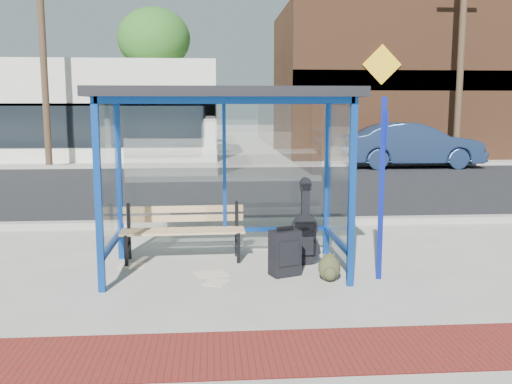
{
  "coord_description": "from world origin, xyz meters",
  "views": [
    {
      "loc": [
        -0.17,
        -7.41,
        2.19
      ],
      "look_at": [
        0.41,
        0.2,
        1.04
      ],
      "focal_mm": 40.0,
      "sensor_mm": 36.0,
      "label": 1
    }
  ],
  "objects": [
    {
      "name": "tree_right",
      "position": [
        12.5,
        22.0,
        5.45
      ],
      "size": [
        3.6,
        3.6,
        7.03
      ],
      "color": "#4C3826",
      "rests_on": "ground"
    },
    {
      "name": "newspaper_a",
      "position": [
        -1.3,
        0.33,
        0.0
      ],
      "size": [
        0.38,
        0.31,
        0.01
      ],
      "primitive_type": "cube",
      "rotation": [
        0.0,
        0.0,
        -0.05
      ],
      "color": "white",
      "rests_on": "ground"
    },
    {
      "name": "bus_shelter",
      "position": [
        0.0,
        0.07,
        2.07
      ],
      "size": [
        3.3,
        1.8,
        2.42
      ],
      "color": "#0D3B98",
      "rests_on": "ground"
    },
    {
      "name": "bench",
      "position": [
        -0.6,
        0.61,
        0.47
      ],
      "size": [
        1.76,
        0.47,
        0.82
      ],
      "rotation": [
        0.0,
        0.0,
        0.02
      ],
      "color": "black",
      "rests_on": "ground"
    },
    {
      "name": "tree_mid",
      "position": [
        -3.0,
        22.0,
        5.45
      ],
      "size": [
        3.6,
        3.6,
        7.03
      ],
      "color": "#4C3826",
      "rests_on": "ground"
    },
    {
      "name": "suitcase",
      "position": [
        0.76,
        -0.26,
        0.3
      ],
      "size": [
        0.43,
        0.36,
        0.65
      ],
      "rotation": [
        0.0,
        0.0,
        0.38
      ],
      "color": "black",
      "rests_on": "ground"
    },
    {
      "name": "far_sidewalk",
      "position": [
        0.0,
        15.0,
        0.0
      ],
      "size": [
        60.0,
        4.0,
        0.01
      ],
      "primitive_type": "cube",
      "color": "#B2ADA0",
      "rests_on": "ground"
    },
    {
      "name": "newspaper_c",
      "position": [
        -0.2,
        -0.13,
        0.0
      ],
      "size": [
        0.48,
        0.42,
        0.01
      ],
      "primitive_type": "cube",
      "rotation": [
        0.0,
        0.0,
        0.27
      ],
      "color": "white",
      "rests_on": "ground"
    },
    {
      "name": "street_asphalt",
      "position": [
        0.0,
        8.0,
        0.0
      ],
      "size": [
        60.0,
        10.0,
        0.0
      ],
      "primitive_type": "cube",
      "color": "black",
      "rests_on": "ground"
    },
    {
      "name": "parked_car",
      "position": [
        7.01,
        12.55,
        0.8
      ],
      "size": [
        4.88,
        1.72,
        1.6
      ],
      "primitive_type": "imported",
      "rotation": [
        0.0,
        0.0,
        1.57
      ],
      "color": "#1B2C4D",
      "rests_on": "ground"
    },
    {
      "name": "backpack",
      "position": [
        1.29,
        -0.54,
        0.16
      ],
      "size": [
        0.3,
        0.28,
        0.34
      ],
      "rotation": [
        0.0,
        0.0,
        -0.1
      ],
      "color": "#30321B",
      "rests_on": "ground"
    },
    {
      "name": "newspaper_b",
      "position": [
        -0.14,
        -0.5,
        0.0
      ],
      "size": [
        0.39,
        0.43,
        0.01
      ],
      "primitive_type": "cube",
      "rotation": [
        0.0,
        0.0,
        -2.02
      ],
      "color": "white",
      "rests_on": "ground"
    },
    {
      "name": "utility_pole_east",
      "position": [
        9.0,
        13.4,
        4.11
      ],
      "size": [
        1.6,
        0.24,
        8.0
      ],
      "color": "#4C3826",
      "rests_on": "ground"
    },
    {
      "name": "storefront_white",
      "position": [
        -9.0,
        17.99,
        2.0
      ],
      "size": [
        18.0,
        6.04,
        4.0
      ],
      "color": "silver",
      "rests_on": "ground"
    },
    {
      "name": "guitar_bag",
      "position": [
        1.1,
        0.24,
        0.42
      ],
      "size": [
        0.42,
        0.12,
        1.15
      ],
      "rotation": [
        0.0,
        0.0,
        -0.01
      ],
      "color": "black",
      "rests_on": "ground"
    },
    {
      "name": "ground",
      "position": [
        0.0,
        0.0,
        0.0
      ],
      "size": [
        120.0,
        120.0,
        0.0
      ],
      "primitive_type": "plane",
      "color": "#B2ADA0",
      "rests_on": "ground"
    },
    {
      "name": "storefront_brown",
      "position": [
        8.0,
        18.49,
        3.2
      ],
      "size": [
        10.0,
        7.08,
        6.4
      ],
      "color": "#59331E",
      "rests_on": "ground"
    },
    {
      "name": "curb_far",
      "position": [
        0.0,
        13.1,
        0.06
      ],
      "size": [
        60.0,
        0.25,
        0.12
      ],
      "primitive_type": "cube",
      "color": "gray",
      "rests_on": "ground"
    },
    {
      "name": "utility_pole_west",
      "position": [
        -6.0,
        13.4,
        4.11
      ],
      "size": [
        1.6,
        0.24,
        8.0
      ],
      "color": "#4C3826",
      "rests_on": "ground"
    },
    {
      "name": "curb_near",
      "position": [
        0.0,
        2.9,
        0.06
      ],
      "size": [
        60.0,
        0.25,
        0.12
      ],
      "primitive_type": "cube",
      "color": "gray",
      "rests_on": "ground"
    },
    {
      "name": "brick_paver_strip",
      "position": [
        0.0,
        -2.6,
        0.01
      ],
      "size": [
        60.0,
        1.0,
        0.01
      ],
      "primitive_type": "cube",
      "color": "maroon",
      "rests_on": "ground"
    },
    {
      "name": "sign_post",
      "position": [
        1.95,
        -0.49,
        1.3
      ],
      "size": [
        0.14,
        0.28,
        2.31
      ],
      "rotation": [
        0.0,
        0.0,
        -0.31
      ],
      "color": "#0D1D97",
      "rests_on": "ground"
    },
    {
      "name": "fire_hydrant",
      "position": [
        9.89,
        13.57,
        0.42
      ],
      "size": [
        0.35,
        0.23,
        0.78
      ],
      "rotation": [
        0.0,
        0.0,
        -0.33
      ],
      "color": "#A20B0B",
      "rests_on": "ground"
    }
  ]
}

